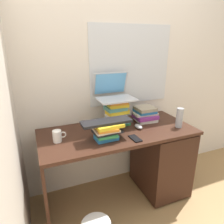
% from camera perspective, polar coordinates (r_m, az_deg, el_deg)
% --- Properties ---
extents(ground_plane, '(6.00, 6.00, 0.00)m').
position_cam_1_polar(ground_plane, '(2.33, 1.55, -22.61)').
color(ground_plane, '#9E7A4C').
extents(wall_back, '(6.00, 0.06, 2.60)m').
position_cam_1_polar(wall_back, '(2.09, -2.19, 12.30)').
color(wall_back, silver).
rests_on(wall_back, ground).
extents(wall_left, '(0.05, 6.00, 2.60)m').
position_cam_1_polar(wall_left, '(1.61, -28.34, 8.00)').
color(wall_left, beige).
rests_on(wall_left, ground).
extents(desk, '(1.44, 0.64, 0.76)m').
position_cam_1_polar(desk, '(2.21, 10.89, -12.10)').
color(desk, '#381E14').
rests_on(desk, ground).
extents(book_stack_tall, '(0.24, 0.19, 0.26)m').
position_cam_1_polar(book_stack_tall, '(1.98, 1.37, -0.29)').
color(book_stack_tall, '#338C4C').
rests_on(book_stack_tall, desk).
extents(book_stack_keyboard_riser, '(0.25, 0.21, 0.15)m').
position_cam_1_polar(book_stack_keyboard_riser, '(1.71, -1.56, -5.11)').
color(book_stack_keyboard_riser, '#2672B2').
rests_on(book_stack_keyboard_riser, desk).
extents(book_stack_side, '(0.25, 0.21, 0.15)m').
position_cam_1_polar(book_stack_side, '(2.13, 9.27, -0.62)').
color(book_stack_side, white).
rests_on(book_stack_side, desk).
extents(laptop, '(0.36, 0.32, 0.25)m').
position_cam_1_polar(laptop, '(1.99, 0.53, 5.49)').
color(laptop, '#B7BABF').
rests_on(laptop, book_stack_tall).
extents(keyboard, '(0.42, 0.14, 0.02)m').
position_cam_1_polar(keyboard, '(1.69, -1.60, -2.73)').
color(keyboard, black).
rests_on(keyboard, book_stack_keyboard_riser).
extents(computer_mouse, '(0.06, 0.10, 0.04)m').
position_cam_1_polar(computer_mouse, '(1.96, 7.42, -4.06)').
color(computer_mouse, '#A5A8AD').
rests_on(computer_mouse, desk).
extents(mug, '(0.11, 0.07, 0.10)m').
position_cam_1_polar(mug, '(1.74, -15.03, -6.53)').
color(mug, white).
rests_on(mug, desk).
extents(water_bottle, '(0.07, 0.07, 0.19)m').
position_cam_1_polar(water_bottle, '(2.05, 18.36, -1.54)').
color(water_bottle, '#999EA5').
rests_on(water_bottle, desk).
extents(cell_phone, '(0.07, 0.14, 0.01)m').
position_cam_1_polar(cell_phone, '(1.76, 6.50, -7.37)').
color(cell_phone, black).
rests_on(cell_phone, desk).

